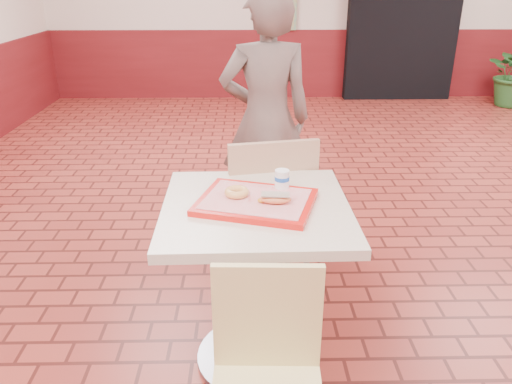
{
  "coord_description": "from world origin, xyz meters",
  "views": [
    {
      "loc": [
        -1.1,
        -2.7,
        1.76
      ],
      "look_at": [
        -1.06,
        -0.77,
        0.91
      ],
      "focal_mm": 35.0,
      "sensor_mm": 36.0,
      "label": 1
    }
  ],
  "objects_px": {
    "main_table": "(256,260)",
    "customer": "(266,120)",
    "chair_main_back": "(268,212)",
    "paper_cup": "(282,179)",
    "ring_donut": "(237,192)",
    "serving_tray": "(256,202)",
    "long_john_donut": "(275,199)",
    "chair_main_front": "(267,373)"
  },
  "relations": [
    {
      "from": "chair_main_front",
      "to": "long_john_donut",
      "type": "distance_m",
      "value": 0.69
    },
    {
      "from": "paper_cup",
      "to": "chair_main_back",
      "type": "bearing_deg",
      "value": 96.09
    },
    {
      "from": "main_table",
      "to": "paper_cup",
      "type": "height_order",
      "value": "paper_cup"
    },
    {
      "from": "main_table",
      "to": "ring_donut",
      "type": "bearing_deg",
      "value": 159.15
    },
    {
      "from": "main_table",
      "to": "customer",
      "type": "relative_size",
      "value": 0.5
    },
    {
      "from": "serving_tray",
      "to": "ring_donut",
      "type": "relative_size",
      "value": 4.5
    },
    {
      "from": "serving_tray",
      "to": "chair_main_back",
      "type": "bearing_deg",
      "value": 81.69
    },
    {
      "from": "ring_donut",
      "to": "long_john_donut",
      "type": "distance_m",
      "value": 0.18
    },
    {
      "from": "chair_main_front",
      "to": "paper_cup",
      "type": "distance_m",
      "value": 0.84
    },
    {
      "from": "customer",
      "to": "paper_cup",
      "type": "relative_size",
      "value": 20.49
    },
    {
      "from": "serving_tray",
      "to": "long_john_donut",
      "type": "relative_size",
      "value": 3.34
    },
    {
      "from": "chair_main_back",
      "to": "main_table",
      "type": "bearing_deg",
      "value": 71.12
    },
    {
      "from": "chair_main_back",
      "to": "paper_cup",
      "type": "height_order",
      "value": "chair_main_back"
    },
    {
      "from": "ring_donut",
      "to": "paper_cup",
      "type": "height_order",
      "value": "paper_cup"
    },
    {
      "from": "ring_donut",
      "to": "long_john_donut",
      "type": "bearing_deg",
      "value": -26.09
    },
    {
      "from": "chair_main_back",
      "to": "customer",
      "type": "distance_m",
      "value": 0.86
    },
    {
      "from": "serving_tray",
      "to": "chair_main_front",
      "type": "bearing_deg",
      "value": -87.48
    },
    {
      "from": "chair_main_front",
      "to": "ring_donut",
      "type": "distance_m",
      "value": 0.76
    },
    {
      "from": "main_table",
      "to": "ring_donut",
      "type": "height_order",
      "value": "ring_donut"
    },
    {
      "from": "chair_main_back",
      "to": "paper_cup",
      "type": "relative_size",
      "value": 12.02
    },
    {
      "from": "main_table",
      "to": "long_john_donut",
      "type": "height_order",
      "value": "long_john_donut"
    },
    {
      "from": "main_table",
      "to": "paper_cup",
      "type": "xyz_separation_m",
      "value": [
        0.12,
        0.12,
        0.35
      ]
    },
    {
      "from": "ring_donut",
      "to": "chair_main_front",
      "type": "bearing_deg",
      "value": -80.13
    },
    {
      "from": "chair_main_front",
      "to": "paper_cup",
      "type": "relative_size",
      "value": 10.2
    },
    {
      "from": "serving_tray",
      "to": "long_john_donut",
      "type": "height_order",
      "value": "long_john_donut"
    },
    {
      "from": "customer",
      "to": "long_john_donut",
      "type": "bearing_deg",
      "value": 82.52
    },
    {
      "from": "chair_main_back",
      "to": "paper_cup",
      "type": "bearing_deg",
      "value": 85.51
    },
    {
      "from": "main_table",
      "to": "customer",
      "type": "xyz_separation_m",
      "value": [
        0.1,
        1.33,
        0.28
      ]
    },
    {
      "from": "main_table",
      "to": "serving_tray",
      "type": "bearing_deg",
      "value": -90.0
    },
    {
      "from": "customer",
      "to": "serving_tray",
      "type": "bearing_deg",
      "value": 79.19
    },
    {
      "from": "customer",
      "to": "long_john_donut",
      "type": "distance_m",
      "value": 1.37
    },
    {
      "from": "customer",
      "to": "serving_tray",
      "type": "height_order",
      "value": "customer"
    },
    {
      "from": "chair_main_front",
      "to": "customer",
      "type": "bearing_deg",
      "value": 89.9
    },
    {
      "from": "paper_cup",
      "to": "chair_main_front",
      "type": "bearing_deg",
      "value": -97.41
    },
    {
      "from": "chair_main_back",
      "to": "ring_donut",
      "type": "xyz_separation_m",
      "value": [
        -0.16,
        -0.49,
        0.33
      ]
    },
    {
      "from": "customer",
      "to": "ring_donut",
      "type": "xyz_separation_m",
      "value": [
        -0.18,
        -1.3,
        0.04
      ]
    },
    {
      "from": "chair_main_front",
      "to": "main_table",
      "type": "bearing_deg",
      "value": 94.5
    },
    {
      "from": "chair_main_front",
      "to": "chair_main_back",
      "type": "distance_m",
      "value": 1.12
    },
    {
      "from": "main_table",
      "to": "chair_main_back",
      "type": "relative_size",
      "value": 0.85
    },
    {
      "from": "chair_main_back",
      "to": "customer",
      "type": "bearing_deg",
      "value": -102.0
    },
    {
      "from": "chair_main_back",
      "to": "paper_cup",
      "type": "distance_m",
      "value": 0.54
    },
    {
      "from": "main_table",
      "to": "customer",
      "type": "bearing_deg",
      "value": 85.87
    }
  ]
}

